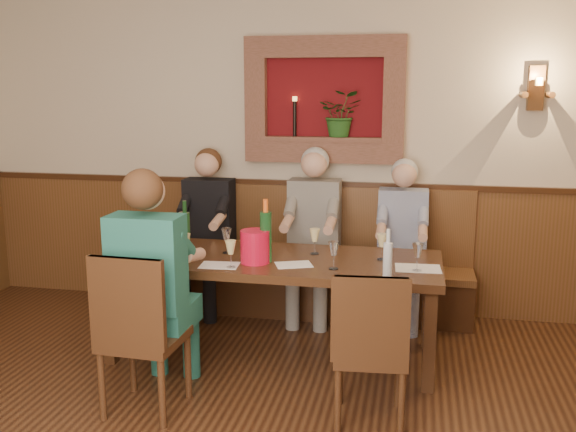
{
  "coord_description": "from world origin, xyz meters",
  "views": [
    {
      "loc": [
        0.99,
        -2.53,
        1.97
      ],
      "look_at": [
        0.1,
        1.9,
        1.05
      ],
      "focal_mm": 40.0,
      "sensor_mm": 36.0,
      "label": 1
    }
  ],
  "objects_px": {
    "water_bottle": "(388,259)",
    "wine_bottle_green_a": "(266,236)",
    "person_chair_front": "(155,304)",
    "bench": "(297,276)",
    "person_bench_mid": "(312,249)",
    "wine_bottle_green_b": "(185,231)",
    "person_bench_right": "(401,258)",
    "chair_near_right": "(370,378)",
    "dining_table": "(273,267)",
    "person_bench_left": "(207,245)",
    "chair_near_left": "(144,365)",
    "spittoon_bucket": "(255,247)"
  },
  "relations": [
    {
      "from": "water_bottle",
      "to": "wine_bottle_green_a",
      "type": "bearing_deg",
      "value": 163.67
    },
    {
      "from": "person_chair_front",
      "to": "bench",
      "type": "bearing_deg",
      "value": 71.03
    },
    {
      "from": "person_chair_front",
      "to": "person_bench_mid",
      "type": "bearing_deg",
      "value": 65.18
    },
    {
      "from": "person_chair_front",
      "to": "water_bottle",
      "type": "relative_size",
      "value": 4.53
    },
    {
      "from": "wine_bottle_green_b",
      "to": "water_bottle",
      "type": "xyz_separation_m",
      "value": [
        1.51,
        -0.41,
        -0.03
      ]
    },
    {
      "from": "person_bench_right",
      "to": "wine_bottle_green_a",
      "type": "xyz_separation_m",
      "value": [
        -0.92,
        -0.96,
        0.37
      ]
    },
    {
      "from": "chair_near_right",
      "to": "person_bench_mid",
      "type": "distance_m",
      "value": 1.81
    },
    {
      "from": "dining_table",
      "to": "water_bottle",
      "type": "height_order",
      "value": "water_bottle"
    },
    {
      "from": "person_bench_left",
      "to": "dining_table",
      "type": "bearing_deg",
      "value": -46.81
    },
    {
      "from": "chair_near_right",
      "to": "wine_bottle_green_b",
      "type": "relative_size",
      "value": 2.46
    },
    {
      "from": "chair_near_right",
      "to": "person_bench_left",
      "type": "relative_size",
      "value": 0.66
    },
    {
      "from": "person_bench_left",
      "to": "person_bench_mid",
      "type": "height_order",
      "value": "person_bench_mid"
    },
    {
      "from": "chair_near_left",
      "to": "person_chair_front",
      "type": "xyz_separation_m",
      "value": [
        0.0,
        0.19,
        0.32
      ]
    },
    {
      "from": "person_bench_left",
      "to": "water_bottle",
      "type": "relative_size",
      "value": 4.36
    },
    {
      "from": "chair_near_right",
      "to": "water_bottle",
      "type": "height_order",
      "value": "water_bottle"
    },
    {
      "from": "spittoon_bucket",
      "to": "wine_bottle_green_b",
      "type": "bearing_deg",
      "value": 161.71
    },
    {
      "from": "bench",
      "to": "person_chair_front",
      "type": "height_order",
      "value": "person_chair_front"
    },
    {
      "from": "wine_bottle_green_b",
      "to": "spittoon_bucket",
      "type": "bearing_deg",
      "value": -18.29
    },
    {
      "from": "dining_table",
      "to": "spittoon_bucket",
      "type": "xyz_separation_m",
      "value": [
        -0.09,
        -0.16,
        0.19
      ]
    },
    {
      "from": "person_chair_front",
      "to": "dining_table",
      "type": "bearing_deg",
      "value": 52.69
    },
    {
      "from": "wine_bottle_green_a",
      "to": "water_bottle",
      "type": "bearing_deg",
      "value": -16.33
    },
    {
      "from": "bench",
      "to": "person_bench_right",
      "type": "bearing_deg",
      "value": -6.63
    },
    {
      "from": "person_bench_left",
      "to": "person_bench_right",
      "type": "relative_size",
      "value": 1.04
    },
    {
      "from": "wine_bottle_green_a",
      "to": "wine_bottle_green_b",
      "type": "height_order",
      "value": "wine_bottle_green_a"
    },
    {
      "from": "person_bench_right",
      "to": "spittoon_bucket",
      "type": "relative_size",
      "value": 6.0
    },
    {
      "from": "person_bench_right",
      "to": "spittoon_bucket",
      "type": "distance_m",
      "value": 1.44
    },
    {
      "from": "person_bench_left",
      "to": "person_bench_right",
      "type": "xyz_separation_m",
      "value": [
        1.69,
        0.0,
        -0.02
      ]
    },
    {
      "from": "person_bench_mid",
      "to": "spittoon_bucket",
      "type": "height_order",
      "value": "person_bench_mid"
    },
    {
      "from": "person_bench_left",
      "to": "person_chair_front",
      "type": "distance_m",
      "value": 1.62
    },
    {
      "from": "dining_table",
      "to": "chair_near_left",
      "type": "xyz_separation_m",
      "value": [
        -0.59,
        -0.97,
        -0.38
      ]
    },
    {
      "from": "person_bench_right",
      "to": "wine_bottle_green_b",
      "type": "height_order",
      "value": "person_bench_right"
    },
    {
      "from": "dining_table",
      "to": "spittoon_bucket",
      "type": "height_order",
      "value": "spittoon_bucket"
    },
    {
      "from": "chair_near_right",
      "to": "spittoon_bucket",
      "type": "height_order",
      "value": "spittoon_bucket"
    },
    {
      "from": "chair_near_left",
      "to": "wine_bottle_green_a",
      "type": "xyz_separation_m",
      "value": [
        0.57,
        0.85,
        0.64
      ]
    },
    {
      "from": "dining_table",
      "to": "chair_near_left",
      "type": "distance_m",
      "value": 1.2
    },
    {
      "from": "dining_table",
      "to": "person_bench_mid",
      "type": "relative_size",
      "value": 1.64
    },
    {
      "from": "person_chair_front",
      "to": "water_bottle",
      "type": "bearing_deg",
      "value": 15.71
    },
    {
      "from": "bench",
      "to": "chair_near_right",
      "type": "relative_size",
      "value": 3.16
    },
    {
      "from": "chair_near_right",
      "to": "water_bottle",
      "type": "xyz_separation_m",
      "value": [
        0.07,
        0.46,
        0.6
      ]
    },
    {
      "from": "dining_table",
      "to": "water_bottle",
      "type": "xyz_separation_m",
      "value": [
        0.84,
        -0.37,
        0.21
      ]
    },
    {
      "from": "chair_near_left",
      "to": "person_chair_front",
      "type": "bearing_deg",
      "value": 92.32
    },
    {
      "from": "person_bench_right",
      "to": "wine_bottle_green_b",
      "type": "distance_m",
      "value": 1.8
    },
    {
      "from": "person_bench_left",
      "to": "water_bottle",
      "type": "distance_m",
      "value": 2.04
    },
    {
      "from": "bench",
      "to": "spittoon_bucket",
      "type": "bearing_deg",
      "value": -94.85
    },
    {
      "from": "bench",
      "to": "water_bottle",
      "type": "xyz_separation_m",
      "value": [
        0.84,
        -1.32,
        0.55
      ]
    },
    {
      "from": "person_bench_mid",
      "to": "wine_bottle_green_a",
      "type": "distance_m",
      "value": 1.03
    },
    {
      "from": "person_chair_front",
      "to": "spittoon_bucket",
      "type": "height_order",
      "value": "person_chair_front"
    },
    {
      "from": "person_bench_mid",
      "to": "water_bottle",
      "type": "relative_size",
      "value": 4.44
    },
    {
      "from": "spittoon_bucket",
      "to": "person_chair_front",
      "type": "bearing_deg",
      "value": -128.95
    },
    {
      "from": "person_bench_left",
      "to": "chair_near_right",
      "type": "bearing_deg",
      "value": -47.1
    }
  ]
}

